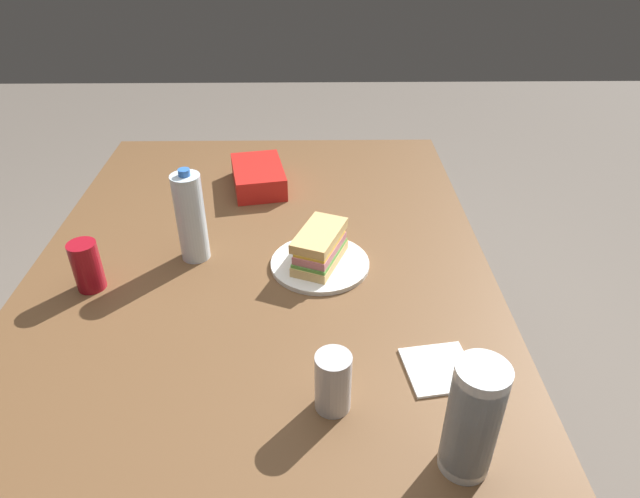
{
  "coord_description": "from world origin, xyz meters",
  "views": [
    {
      "loc": [
        -1.11,
        -0.13,
        1.57
      ],
      "look_at": [
        0.02,
        -0.15,
        0.81
      ],
      "focal_mm": 31.21,
      "sensor_mm": 36.0,
      "label": 1
    }
  ],
  "objects_px": {
    "paper_plate": "(320,264)",
    "chip_bag": "(258,177)",
    "plastic_cup_stack": "(473,420)",
    "dining_table": "(262,297)",
    "soda_can_red": "(87,266)",
    "soda_can_silver": "(333,382)",
    "water_bottle_tall": "(191,217)",
    "sandwich": "(320,247)"
  },
  "relations": [
    {
      "from": "dining_table",
      "to": "paper_plate",
      "type": "distance_m",
      "value": 0.17
    },
    {
      "from": "plastic_cup_stack",
      "to": "sandwich",
      "type": "bearing_deg",
      "value": 21.74
    },
    {
      "from": "soda_can_red",
      "to": "plastic_cup_stack",
      "type": "distance_m",
      "value": 0.91
    },
    {
      "from": "sandwich",
      "to": "plastic_cup_stack",
      "type": "xyz_separation_m",
      "value": [
        -0.57,
        -0.23,
        0.06
      ]
    },
    {
      "from": "water_bottle_tall",
      "to": "soda_can_red",
      "type": "bearing_deg",
      "value": 119.09
    },
    {
      "from": "soda_can_silver",
      "to": "plastic_cup_stack",
      "type": "bearing_deg",
      "value": -120.68
    },
    {
      "from": "soda_can_silver",
      "to": "chip_bag",
      "type": "bearing_deg",
      "value": 13.04
    },
    {
      "from": "soda_can_red",
      "to": "chip_bag",
      "type": "bearing_deg",
      "value": -34.86
    },
    {
      "from": "chip_bag",
      "to": "water_bottle_tall",
      "type": "bearing_deg",
      "value": -29.5
    },
    {
      "from": "soda_can_red",
      "to": "plastic_cup_stack",
      "type": "xyz_separation_m",
      "value": [
        -0.49,
        -0.77,
        0.05
      ]
    },
    {
      "from": "dining_table",
      "to": "soda_can_silver",
      "type": "bearing_deg",
      "value": -158.48
    },
    {
      "from": "chip_bag",
      "to": "plastic_cup_stack",
      "type": "bearing_deg",
      "value": 11.74
    },
    {
      "from": "plastic_cup_stack",
      "to": "soda_can_silver",
      "type": "height_order",
      "value": "plastic_cup_stack"
    },
    {
      "from": "dining_table",
      "to": "paper_plate",
      "type": "bearing_deg",
      "value": -80.71
    },
    {
      "from": "paper_plate",
      "to": "sandwich",
      "type": "bearing_deg",
      "value": 4.52
    },
    {
      "from": "plastic_cup_stack",
      "to": "soda_can_silver",
      "type": "xyz_separation_m",
      "value": [
        0.13,
        0.21,
        -0.05
      ]
    },
    {
      "from": "soda_can_red",
      "to": "plastic_cup_stack",
      "type": "bearing_deg",
      "value": -122.5
    },
    {
      "from": "paper_plate",
      "to": "plastic_cup_stack",
      "type": "relative_size",
      "value": 1.11
    },
    {
      "from": "paper_plate",
      "to": "soda_can_silver",
      "type": "distance_m",
      "value": 0.45
    },
    {
      "from": "water_bottle_tall",
      "to": "plastic_cup_stack",
      "type": "height_order",
      "value": "water_bottle_tall"
    },
    {
      "from": "sandwich",
      "to": "soda_can_red",
      "type": "relative_size",
      "value": 1.68
    },
    {
      "from": "sandwich",
      "to": "soda_can_silver",
      "type": "xyz_separation_m",
      "value": [
        -0.45,
        -0.02,
        0.01
      ]
    },
    {
      "from": "dining_table",
      "to": "sandwich",
      "type": "height_order",
      "value": "sandwich"
    },
    {
      "from": "paper_plate",
      "to": "plastic_cup_stack",
      "type": "distance_m",
      "value": 0.62
    },
    {
      "from": "sandwich",
      "to": "chip_bag",
      "type": "distance_m",
      "value": 0.47
    },
    {
      "from": "soda_can_red",
      "to": "paper_plate",
      "type": "bearing_deg",
      "value": -81.7
    },
    {
      "from": "water_bottle_tall",
      "to": "soda_can_silver",
      "type": "relative_size",
      "value": 2.01
    },
    {
      "from": "sandwich",
      "to": "water_bottle_tall",
      "type": "height_order",
      "value": "water_bottle_tall"
    },
    {
      "from": "sandwich",
      "to": "soda_can_silver",
      "type": "distance_m",
      "value": 0.45
    },
    {
      "from": "paper_plate",
      "to": "chip_bag",
      "type": "relative_size",
      "value": 1.07
    },
    {
      "from": "paper_plate",
      "to": "water_bottle_tall",
      "type": "relative_size",
      "value": 1.0
    },
    {
      "from": "sandwich",
      "to": "chip_bag",
      "type": "bearing_deg",
      "value": 23.49
    },
    {
      "from": "paper_plate",
      "to": "plastic_cup_stack",
      "type": "xyz_separation_m",
      "value": [
        -0.57,
        -0.23,
        0.1
      ]
    },
    {
      "from": "sandwich",
      "to": "soda_can_silver",
      "type": "bearing_deg",
      "value": -177.81
    },
    {
      "from": "paper_plate",
      "to": "sandwich",
      "type": "xyz_separation_m",
      "value": [
        0.0,
        0.0,
        0.05
      ]
    },
    {
      "from": "plastic_cup_stack",
      "to": "dining_table",
      "type": "bearing_deg",
      "value": 34.67
    },
    {
      "from": "dining_table",
      "to": "sandwich",
      "type": "distance_m",
      "value": 0.2
    },
    {
      "from": "dining_table",
      "to": "soda_can_red",
      "type": "distance_m",
      "value": 0.42
    },
    {
      "from": "dining_table",
      "to": "soda_can_red",
      "type": "bearing_deg",
      "value": 97.93
    },
    {
      "from": "dining_table",
      "to": "sandwich",
      "type": "xyz_separation_m",
      "value": [
        0.03,
        -0.15,
        0.13
      ]
    },
    {
      "from": "sandwich",
      "to": "soda_can_silver",
      "type": "height_order",
      "value": "soda_can_silver"
    },
    {
      "from": "dining_table",
      "to": "chip_bag",
      "type": "relative_size",
      "value": 7.17
    }
  ]
}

